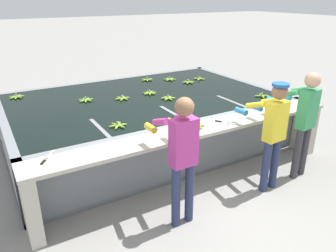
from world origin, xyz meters
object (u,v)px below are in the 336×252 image
at_px(worker_2, 305,116).
at_px(banana_bunch_floating_10, 168,98).
at_px(banana_bunch_floating_1, 188,82).
at_px(knife_0, 46,159).
at_px(worker_0, 182,151).
at_px(banana_bunch_floating_2, 122,98).
at_px(banana_bunch_floating_6, 86,100).
at_px(banana_bunch_floating_7, 199,79).
at_px(banana_bunch_floating_4, 147,80).
at_px(banana_bunch_ledge_1, 282,106).
at_px(knife_1, 223,122).
at_px(banana_bunch_floating_5, 262,96).
at_px(banana_bunch_floating_0, 118,125).
at_px(worker_1, 273,127).
at_px(banana_bunch_floating_3, 16,97).
at_px(banana_bunch_floating_9, 170,79).
at_px(banana_bunch_ledge_0, 196,126).
at_px(banana_bunch_floating_8, 150,93).

height_order(worker_2, banana_bunch_floating_10, worker_2).
relative_size(banana_bunch_floating_1, knife_0, 0.92).
xyz_separation_m(worker_0, banana_bunch_floating_2, (0.28, 2.44, -0.05)).
height_order(banana_bunch_floating_1, banana_bunch_floating_2, same).
xyz_separation_m(banana_bunch_floating_6, knife_0, (-1.08, -1.97, -0.01)).
height_order(banana_bunch_floating_7, banana_bunch_floating_10, same).
distance_m(banana_bunch_floating_4, banana_bunch_floating_6, 1.80).
height_order(banana_bunch_floating_1, knife_0, banana_bunch_floating_1).
bearing_deg(banana_bunch_ledge_1, banana_bunch_floating_1, 102.44).
xyz_separation_m(banana_bunch_floating_6, knife_1, (1.44, -2.08, -0.01)).
relative_size(worker_2, banana_bunch_floating_1, 5.97).
bearing_deg(banana_bunch_floating_5, knife_1, -155.42).
xyz_separation_m(banana_bunch_floating_0, banana_bunch_ledge_1, (2.74, -0.57, 0.00)).
distance_m(worker_1, knife_0, 3.01).
bearing_deg(banana_bunch_floating_2, banana_bunch_floating_4, 44.58).
height_order(banana_bunch_floating_3, banana_bunch_floating_6, same).
bearing_deg(worker_1, banana_bunch_floating_6, 124.65).
height_order(banana_bunch_floating_6, banana_bunch_floating_9, same).
xyz_separation_m(worker_2, banana_bunch_floating_3, (-3.59, 3.48, -0.06)).
bearing_deg(banana_bunch_floating_5, banana_bunch_ledge_0, -162.42).
bearing_deg(worker_2, banana_bunch_floating_10, 121.40).
bearing_deg(banana_bunch_floating_2, banana_bunch_ledge_0, -77.96).
height_order(banana_bunch_floating_0, banana_bunch_floating_4, same).
relative_size(worker_1, worker_2, 0.97).
distance_m(banana_bunch_floating_9, banana_bunch_ledge_0, 2.79).
bearing_deg(banana_bunch_floating_2, banana_bunch_floating_6, 158.65).
height_order(worker_0, banana_bunch_ledge_0, worker_0).
bearing_deg(banana_bunch_floating_1, banana_bunch_floating_4, 136.25).
xyz_separation_m(banana_bunch_floating_2, banana_bunch_ledge_1, (2.16, -1.77, 0.00)).
relative_size(worker_2, banana_bunch_floating_5, 6.30).
bearing_deg(banana_bunch_floating_0, banana_bunch_ledge_1, -11.85).
height_order(banana_bunch_floating_1, banana_bunch_floating_7, same).
distance_m(worker_2, banana_bunch_ledge_0, 1.68).
bearing_deg(banana_bunch_floating_2, banana_bunch_floating_5, -27.02).
xyz_separation_m(banana_bunch_floating_8, knife_1, (0.24, -1.90, -0.01)).
xyz_separation_m(banana_bunch_floating_0, banana_bunch_floating_3, (-1.07, 2.27, -0.00)).
bearing_deg(banana_bunch_floating_1, banana_bunch_floating_5, -68.35).
height_order(banana_bunch_floating_0, banana_bunch_floating_7, same).
relative_size(worker_2, banana_bunch_floating_3, 5.97).
height_order(banana_bunch_floating_6, banana_bunch_ledge_0, banana_bunch_ledge_0).
relative_size(banana_bunch_floating_3, banana_bunch_floating_8, 1.00).
xyz_separation_m(banana_bunch_floating_3, banana_bunch_ledge_0, (2.03, -2.86, 0.00)).
distance_m(banana_bunch_floating_7, knife_0, 4.37).
relative_size(banana_bunch_floating_6, banana_bunch_floating_7, 1.21).
bearing_deg(banana_bunch_floating_3, banana_bunch_floating_2, -33.02).
bearing_deg(worker_2, worker_1, -177.31).
relative_size(banana_bunch_floating_2, banana_bunch_ledge_0, 1.01).
distance_m(banana_bunch_floating_2, banana_bunch_ledge_1, 2.79).
relative_size(worker_0, banana_bunch_floating_9, 5.91).
distance_m(worker_0, worker_1, 1.52).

